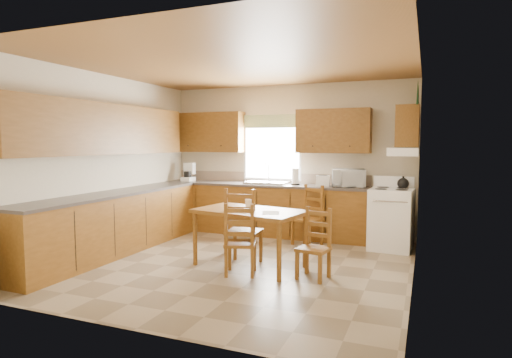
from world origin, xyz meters
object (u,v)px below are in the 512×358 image
at_px(stove, 391,220).
at_px(dining_table, 250,238).
at_px(chair_far_right, 313,244).
at_px(chair_far_left, 307,215).
at_px(chair_near_right, 244,227).
at_px(chair_near_left, 241,239).
at_px(microwave, 348,178).

distance_m(stove, dining_table, 2.38).
bearing_deg(chair_far_right, chair_far_left, 117.13).
xyz_separation_m(dining_table, chair_near_right, (-0.10, 0.05, 0.14)).
bearing_deg(chair_near_left, dining_table, -101.39).
distance_m(chair_near_left, chair_near_right, 0.44).
distance_m(chair_near_left, chair_far_right, 0.91).
relative_size(chair_near_left, chair_far_right, 1.07).
bearing_deg(dining_table, chair_far_left, 85.59).
height_order(dining_table, chair_far_right, chair_far_right).
relative_size(stove, chair_far_left, 0.97).
bearing_deg(chair_far_left, stove, 33.23).
distance_m(microwave, chair_far_right, 2.27).
bearing_deg(chair_far_right, chair_near_left, -159.70).
xyz_separation_m(chair_near_right, chair_far_right, (1.03, -0.25, -0.10)).
height_order(microwave, chair_far_left, microwave).
height_order(microwave, chair_far_right, microwave).
relative_size(dining_table, chair_far_left, 1.48).
bearing_deg(stove, chair_near_left, -124.86).
height_order(chair_near_right, chair_far_left, chair_near_right).
relative_size(microwave, dining_table, 0.35).
bearing_deg(chair_near_left, microwave, -128.26).
height_order(stove, chair_near_right, chair_near_right).
relative_size(stove, microwave, 1.88).
xyz_separation_m(dining_table, chair_far_left, (0.40, 1.47, 0.10)).
bearing_deg(microwave, chair_far_left, -151.41).
xyz_separation_m(microwave, chair_far_left, (-0.56, -0.51, -0.59)).
bearing_deg(chair_near_left, stove, -145.65).
distance_m(microwave, chair_far_left, 0.96).
distance_m(chair_near_left, chair_far_left, 1.87).
xyz_separation_m(microwave, chair_near_left, (-0.94, -2.34, -0.61)).
distance_m(dining_table, chair_near_left, 0.38).
height_order(chair_near_right, chair_far_right, chair_near_right).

